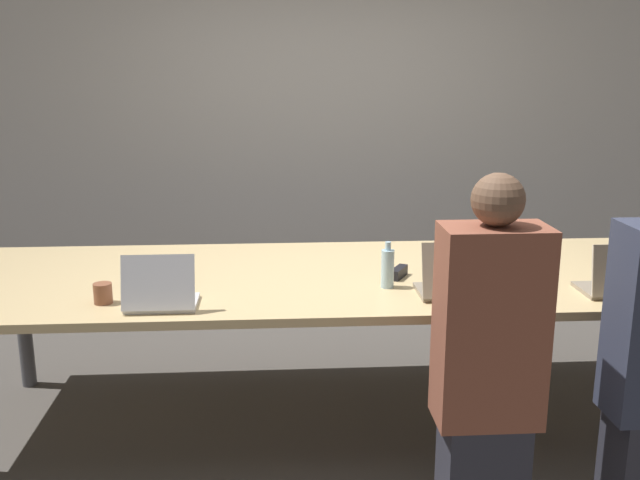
{
  "coord_description": "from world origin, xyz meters",
  "views": [
    {
      "loc": [
        -0.38,
        -3.43,
        1.8
      ],
      "look_at": [
        -0.15,
        0.1,
        0.93
      ],
      "focal_mm": 40.0,
      "sensor_mm": 36.0,
      "label": 1
    }
  ],
  "objects_px": {
    "laptop_near_midright": "(460,281)",
    "laptop_near_left": "(160,293)",
    "bottle_near_midright": "(388,268)",
    "cup_near_left": "(103,293)",
    "person_near_midright": "(488,363)",
    "stapler": "(399,273)",
    "laptop_near_right": "(623,280)"
  },
  "relations": [
    {
      "from": "person_near_midright",
      "to": "laptop_near_right",
      "type": "bearing_deg",
      "value": -146.69
    },
    {
      "from": "laptop_near_midright",
      "to": "laptop_near_left",
      "type": "xyz_separation_m",
      "value": [
        -1.32,
        -0.08,
        -0.0
      ]
    },
    {
      "from": "cup_near_left",
      "to": "person_near_midright",
      "type": "bearing_deg",
      "value": -19.25
    },
    {
      "from": "cup_near_left",
      "to": "laptop_near_midright",
      "type": "bearing_deg",
      "value": -0.44
    },
    {
      "from": "laptop_near_midright",
      "to": "laptop_near_right",
      "type": "distance_m",
      "value": 0.75
    },
    {
      "from": "bottle_near_midright",
      "to": "laptop_near_midright",
      "type": "bearing_deg",
      "value": -27.64
    },
    {
      "from": "laptop_near_left",
      "to": "bottle_near_midright",
      "type": "bearing_deg",
      "value": -166.75
    },
    {
      "from": "bottle_near_midright",
      "to": "stapler",
      "type": "bearing_deg",
      "value": 62.25
    },
    {
      "from": "laptop_near_left",
      "to": "stapler",
      "type": "bearing_deg",
      "value": -160.21
    },
    {
      "from": "person_near_midright",
      "to": "bottle_near_midright",
      "type": "bearing_deg",
      "value": -67.8
    },
    {
      "from": "laptop_near_midright",
      "to": "laptop_near_left",
      "type": "distance_m",
      "value": 1.33
    },
    {
      "from": "laptop_near_midright",
      "to": "person_near_midright",
      "type": "distance_m",
      "value": 0.56
    },
    {
      "from": "person_near_midright",
      "to": "cup_near_left",
      "type": "xyz_separation_m",
      "value": [
        -1.57,
        0.55,
        0.13
      ]
    },
    {
      "from": "bottle_near_midright",
      "to": "laptop_near_right",
      "type": "relative_size",
      "value": 0.64
    },
    {
      "from": "cup_near_left",
      "to": "bottle_near_midright",
      "type": "bearing_deg",
      "value": 6.51
    },
    {
      "from": "laptop_near_right",
      "to": "laptop_near_midright",
      "type": "bearing_deg",
      "value": -2.48
    },
    {
      "from": "laptop_near_midright",
      "to": "person_near_midright",
      "type": "xyz_separation_m",
      "value": [
        -0.02,
        -0.54,
        -0.16
      ]
    },
    {
      "from": "laptop_near_midright",
      "to": "cup_near_left",
      "type": "distance_m",
      "value": 1.59
    },
    {
      "from": "laptop_near_left",
      "to": "laptop_near_right",
      "type": "bearing_deg",
      "value": -178.64
    },
    {
      "from": "laptop_near_right",
      "to": "laptop_near_left",
      "type": "xyz_separation_m",
      "value": [
        -2.07,
        -0.05,
        -0.0
      ]
    },
    {
      "from": "person_near_midright",
      "to": "stapler",
      "type": "distance_m",
      "value": 0.88
    },
    {
      "from": "person_near_midright",
      "to": "laptop_near_right",
      "type": "xyz_separation_m",
      "value": [
        0.77,
        0.5,
        0.16
      ]
    },
    {
      "from": "bottle_near_midright",
      "to": "cup_near_left",
      "type": "relative_size",
      "value": 2.44
    },
    {
      "from": "bottle_near_midright",
      "to": "cup_near_left",
      "type": "bearing_deg",
      "value": -173.49
    },
    {
      "from": "laptop_near_right",
      "to": "person_near_midright",
      "type": "bearing_deg",
      "value": 33.31
    },
    {
      "from": "stapler",
      "to": "person_near_midright",
      "type": "bearing_deg",
      "value": -47.67
    },
    {
      "from": "laptop_near_midright",
      "to": "stapler",
      "type": "distance_m",
      "value": 0.39
    },
    {
      "from": "laptop_near_right",
      "to": "cup_near_left",
      "type": "xyz_separation_m",
      "value": [
        -2.34,
        0.04,
        -0.03
      ]
    },
    {
      "from": "person_near_midright",
      "to": "bottle_near_midright",
      "type": "distance_m",
      "value": 0.77
    },
    {
      "from": "bottle_near_midright",
      "to": "laptop_near_left",
      "type": "distance_m",
      "value": 1.05
    },
    {
      "from": "laptop_near_midright",
      "to": "laptop_near_left",
      "type": "relative_size",
      "value": 1.19
    },
    {
      "from": "laptop_near_left",
      "to": "cup_near_left",
      "type": "bearing_deg",
      "value": -19.37
    }
  ]
}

